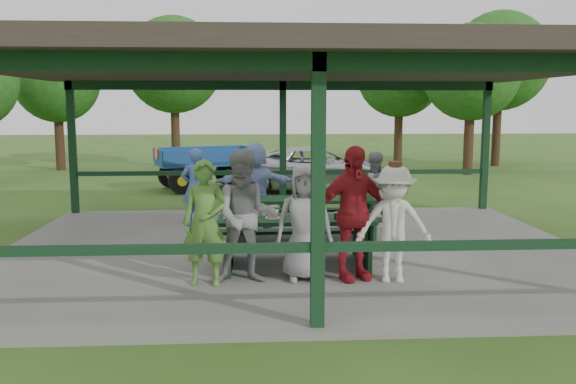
{
  "coord_description": "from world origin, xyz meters",
  "views": [
    {
      "loc": [
        -0.71,
        -10.32,
        2.54
      ],
      "look_at": [
        -0.12,
        -0.3,
        1.12
      ],
      "focal_mm": 38.0,
      "sensor_mm": 36.0,
      "label": 1
    }
  ],
  "objects": [
    {
      "name": "concrete_slab",
      "position": [
        0.0,
        0.0,
        0.05
      ],
      "size": [
        10.0,
        8.0,
        0.1
      ],
      "primitive_type": "cube",
      "color": "slate",
      "rests_on": "ground"
    },
    {
      "name": "picnic_table_near",
      "position": [
        -0.04,
        -1.2,
        0.57
      ],
      "size": [
        2.39,
        1.39,
        0.75
      ],
      "color": "black",
      "rests_on": "concrete_slab"
    },
    {
      "name": "tree_left",
      "position": [
        -3.9,
        15.38,
        4.2
      ],
      "size": [
        3.96,
        3.96,
        6.2
      ],
      "color": "#322014",
      "rests_on": "ground"
    },
    {
      "name": "spectator_grey",
      "position": [
        1.69,
        1.58,
        0.87
      ],
      "size": [
        0.77,
        0.61,
        1.54
      ],
      "primitive_type": "imported",
      "rotation": [
        0.0,
        0.0,
        3.18
      ],
      "color": "gray",
      "rests_on": "concrete_slab"
    },
    {
      "name": "spectator_blue",
      "position": [
        -1.88,
        2.07,
        0.9
      ],
      "size": [
        0.69,
        0.58,
        1.59
      ],
      "primitive_type": "imported",
      "rotation": [
        0.0,
        0.0,
        3.55
      ],
      "color": "#466CB7",
      "rests_on": "concrete_slab"
    },
    {
      "name": "farm_trailer",
      "position": [
        -2.14,
        8.34,
        0.68
      ],
      "size": [
        3.94,
        2.48,
        1.38
      ],
      "rotation": [
        0.0,
        0.0,
        0.33
      ],
      "color": "navy",
      "rests_on": "ground"
    },
    {
      "name": "picnic_table_far",
      "position": [
        0.23,
        0.8,
        0.58
      ],
      "size": [
        2.8,
        1.39,
        0.75
      ],
      "color": "black",
      "rests_on": "concrete_slab"
    },
    {
      "name": "spectator_lblue",
      "position": [
        -0.65,
        1.73,
        0.97
      ],
      "size": [
        1.62,
        0.52,
        1.74
      ],
      "primitive_type": "imported",
      "rotation": [
        0.0,
        0.0,
        3.14
      ],
      "color": "#91AAE1",
      "rests_on": "concrete_slab"
    },
    {
      "name": "tree_far_right",
      "position": [
        9.68,
        15.11,
        4.39
      ],
      "size": [
        4.15,
        4.15,
        6.48
      ],
      "color": "#322014",
      "rests_on": "ground"
    },
    {
      "name": "contestant_green",
      "position": [
        -1.36,
        -2.1,
        0.96
      ],
      "size": [
        0.67,
        0.49,
        1.72
      ],
      "primitive_type": "imported",
      "rotation": [
        0.0,
        0.0,
        -0.12
      ],
      "color": "#538735",
      "rests_on": "concrete_slab"
    },
    {
      "name": "ground",
      "position": [
        0.0,
        0.0,
        0.0
      ],
      "size": [
        90.0,
        90.0,
        0.0
      ],
      "primitive_type": "plane",
      "color": "#2C541A",
      "rests_on": "ground"
    },
    {
      "name": "contestant_red",
      "position": [
        0.69,
        -1.98,
        1.05
      ],
      "size": [
        1.21,
        0.82,
        1.9
      ],
      "primitive_type": "imported",
      "rotation": [
        0.0,
        0.0,
        0.35
      ],
      "color": "maroon",
      "rests_on": "concrete_slab"
    },
    {
      "name": "tree_right",
      "position": [
        7.31,
        11.88,
        3.74
      ],
      "size": [
        3.54,
        3.54,
        5.53
      ],
      "color": "#322014",
      "rests_on": "ground"
    },
    {
      "name": "tree_mid",
      "position": [
        5.59,
        15.69,
        3.86
      ],
      "size": [
        3.65,
        3.65,
        5.7
      ],
      "color": "#322014",
      "rests_on": "ground"
    },
    {
      "name": "table_setting",
      "position": [
        -0.29,
        -1.15,
        0.88
      ],
      "size": [
        2.24,
        0.45,
        0.1
      ],
      "color": "white",
      "rests_on": "picnic_table_near"
    },
    {
      "name": "contestant_grey_left",
      "position": [
        -0.8,
        -2.04,
        1.03
      ],
      "size": [
        0.94,
        0.75,
        1.86
      ],
      "primitive_type": "imported",
      "rotation": [
        0.0,
        0.0,
        0.05
      ],
      "color": "gray",
      "rests_on": "concrete_slab"
    },
    {
      "name": "contestant_grey_mid",
      "position": [
        0.01,
        -1.96,
        0.92
      ],
      "size": [
        0.8,
        0.53,
        1.63
      ],
      "primitive_type": "imported",
      "rotation": [
        0.0,
        0.0,
        -0.01
      ],
      "color": "gray",
      "rests_on": "concrete_slab"
    },
    {
      "name": "pickup_truck",
      "position": [
        1.21,
        7.79,
        0.66
      ],
      "size": [
        5.03,
        2.88,
        1.32
      ],
      "primitive_type": "imported",
      "rotation": [
        0.0,
        0.0,
        1.42
      ],
      "color": "silver",
      "rests_on": "ground"
    },
    {
      "name": "contestant_white_fedora",
      "position": [
        1.25,
        -2.11,
        0.92
      ],
      "size": [
        1.14,
        0.76,
        1.69
      ],
      "rotation": [
        0.0,
        0.0,
        -0.15
      ],
      "color": "silver",
      "rests_on": "concrete_slab"
    },
    {
      "name": "pavilion_structure",
      "position": [
        0.0,
        0.0,
        3.17
      ],
      "size": [
        10.6,
        8.6,
        3.24
      ],
      "color": "black",
      "rests_on": "concrete_slab"
    },
    {
      "name": "tree_far_left",
      "position": [
        -8.38,
        14.47,
        3.54
      ],
      "size": [
        3.35,
        3.35,
        5.23
      ],
      "color": "#322014",
      "rests_on": "ground"
    }
  ]
}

